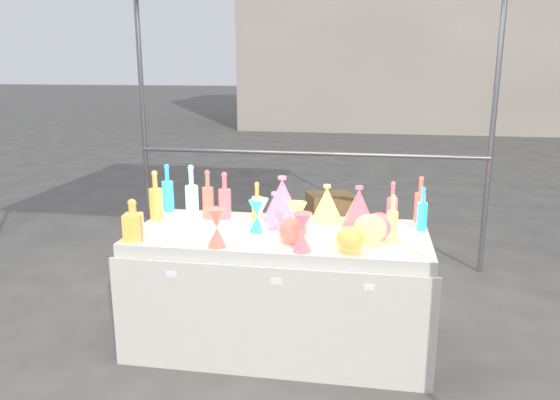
% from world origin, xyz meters
% --- Properties ---
extents(ground, '(80.00, 80.00, 0.00)m').
position_xyz_m(ground, '(0.00, 0.00, 0.00)').
color(ground, slate).
rests_on(ground, ground).
extents(display_table, '(1.84, 0.83, 0.75)m').
position_xyz_m(display_table, '(0.00, -0.01, 0.37)').
color(display_table, silver).
rests_on(display_table, ground).
extents(background_building, '(14.00, 6.00, 6.00)m').
position_xyz_m(background_building, '(4.00, 14.00, 3.00)').
color(background_building, '#B5AA97').
rests_on(background_building, ground).
extents(cardboard_box_closed, '(0.57, 0.51, 0.35)m').
position_xyz_m(cardboard_box_closed, '(0.10, 2.76, 0.17)').
color(cardboard_box_closed, olive).
rests_on(cardboard_box_closed, ground).
extents(cardboard_box_flat, '(0.93, 0.87, 0.06)m').
position_xyz_m(cardboard_box_flat, '(0.59, 2.08, 0.03)').
color(cardboard_box_flat, olive).
rests_on(cardboard_box_flat, ground).
extents(bottle_0, '(0.11, 0.11, 0.33)m').
position_xyz_m(bottle_0, '(-0.85, 0.13, 0.91)').
color(bottle_0, '#BF1241').
rests_on(bottle_0, display_table).
extents(bottle_1, '(0.10, 0.10, 0.33)m').
position_xyz_m(bottle_1, '(-0.85, 0.35, 0.92)').
color(bottle_1, '#188426').
rests_on(bottle_1, display_table).
extents(bottle_2, '(0.09, 0.09, 0.33)m').
position_xyz_m(bottle_2, '(-0.52, 0.21, 0.91)').
color(bottle_2, orange).
rests_on(bottle_2, display_table).
extents(bottle_3, '(0.10, 0.10, 0.32)m').
position_xyz_m(bottle_3, '(-0.41, 0.23, 0.91)').
color(bottle_3, '#221EB2').
rests_on(bottle_3, display_table).
extents(bottle_5, '(0.09, 0.09, 0.38)m').
position_xyz_m(bottle_5, '(-0.60, 0.11, 0.94)').
color(bottle_5, '#D22A85').
rests_on(bottle_5, display_table).
extents(bottle_6, '(0.09, 0.09, 0.27)m').
position_xyz_m(bottle_6, '(-0.18, 0.19, 0.88)').
color(bottle_6, '#BF1241').
rests_on(bottle_6, display_table).
extents(decanter_0, '(0.11, 0.11, 0.25)m').
position_xyz_m(decanter_0, '(-0.81, -0.31, 0.87)').
color(decanter_0, '#BF1241').
rests_on(decanter_0, display_table).
extents(decanter_1, '(0.13, 0.13, 0.24)m').
position_xyz_m(decanter_1, '(-0.81, -0.30, 0.87)').
color(decanter_1, orange).
rests_on(decanter_1, display_table).
extents(hourglass_0, '(0.13, 0.13, 0.22)m').
position_xyz_m(hourglass_0, '(-0.30, -0.34, 0.86)').
color(hourglass_0, orange).
rests_on(hourglass_0, display_table).
extents(hourglass_1, '(0.12, 0.12, 0.22)m').
position_xyz_m(hourglass_1, '(0.18, -0.34, 0.86)').
color(hourglass_1, '#221EB2').
rests_on(hourglass_1, display_table).
extents(hourglass_2, '(0.12, 0.12, 0.23)m').
position_xyz_m(hourglass_2, '(0.12, -0.15, 0.86)').
color(hourglass_2, '#137A73').
rests_on(hourglass_2, display_table).
extents(hourglass_3, '(0.10, 0.10, 0.20)m').
position_xyz_m(hourglass_3, '(-0.12, -0.01, 0.85)').
color(hourglass_3, '#D22A85').
rests_on(hourglass_3, display_table).
extents(hourglass_5, '(0.12, 0.12, 0.20)m').
position_xyz_m(hourglass_5, '(-0.14, -0.03, 0.85)').
color(hourglass_5, '#188426').
rests_on(hourglass_5, display_table).
extents(globe_0, '(0.20, 0.20, 0.13)m').
position_xyz_m(globe_0, '(0.44, -0.30, 0.81)').
color(globe_0, '#BF1241').
rests_on(globe_0, display_table).
extents(globe_1, '(0.22, 0.22, 0.15)m').
position_xyz_m(globe_1, '(0.54, -0.12, 0.82)').
color(globe_1, '#137A73').
rests_on(globe_1, display_table).
extents(globe_2, '(0.21, 0.21, 0.13)m').
position_xyz_m(globe_2, '(0.11, -0.19, 0.82)').
color(globe_2, orange).
rests_on(globe_2, display_table).
extents(globe_3, '(0.18, 0.18, 0.14)m').
position_xyz_m(globe_3, '(0.60, -0.05, 0.82)').
color(globe_3, '#221EB2').
rests_on(globe_3, display_table).
extents(lampshade_0, '(0.23, 0.23, 0.22)m').
position_xyz_m(lampshade_0, '(-0.05, 0.10, 0.86)').
color(lampshade_0, '#FFA935').
rests_on(lampshade_0, display_table).
extents(lampshade_1, '(0.31, 0.31, 0.29)m').
position_xyz_m(lampshade_1, '(-0.03, 0.28, 0.89)').
color(lampshade_1, '#FFA935').
rests_on(lampshade_1, display_table).
extents(lampshade_2, '(0.26, 0.26, 0.26)m').
position_xyz_m(lampshade_2, '(0.47, 0.19, 0.88)').
color(lampshade_2, '#221EB2').
rests_on(lampshade_2, display_table).
extents(lampshade_3, '(0.25, 0.25, 0.24)m').
position_xyz_m(lampshade_3, '(0.26, 0.28, 0.87)').
color(lampshade_3, '#137A73').
rests_on(lampshade_3, display_table).
extents(bottle_8, '(0.08, 0.08, 0.27)m').
position_xyz_m(bottle_8, '(0.86, 0.18, 0.89)').
color(bottle_8, '#188426').
rests_on(bottle_8, display_table).
extents(bottle_9, '(0.09, 0.09, 0.30)m').
position_xyz_m(bottle_9, '(0.86, 0.36, 0.90)').
color(bottle_9, orange).
rests_on(bottle_9, display_table).
extents(bottle_10, '(0.07, 0.07, 0.30)m').
position_xyz_m(bottle_10, '(0.68, 0.21, 0.90)').
color(bottle_10, '#221EB2').
rests_on(bottle_10, display_table).
extents(bottle_11, '(0.06, 0.06, 0.27)m').
position_xyz_m(bottle_11, '(0.67, -0.07, 0.89)').
color(bottle_11, '#137A73').
rests_on(bottle_11, display_table).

